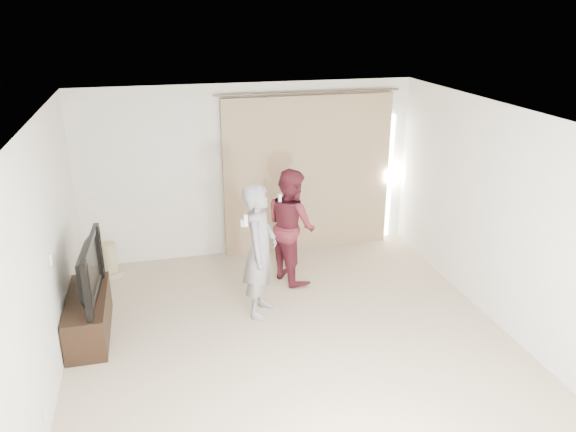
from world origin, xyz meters
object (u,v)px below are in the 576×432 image
object	(u,v)px
tv_console	(89,316)
person_woman	(291,225)
tv	(82,271)
person_man	(260,251)

from	to	relation	value
tv_console	person_woman	xyz separation A→B (m)	(2.65, 0.84, 0.56)
person_woman	tv_console	bearing A→B (deg)	-162.32
tv_console	tv	xyz separation A→B (m)	(0.00, 0.00, 0.59)
tv	person_woman	world-z (taller)	person_woman
person_man	person_woman	world-z (taller)	person_man
tv_console	tv	distance (m)	0.59
person_woman	tv	bearing A→B (deg)	-162.32
tv	person_woman	distance (m)	2.78
tv_console	tv	bearing A→B (deg)	0.00
tv	person_woman	xyz separation A→B (m)	(2.65, 0.84, -0.03)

